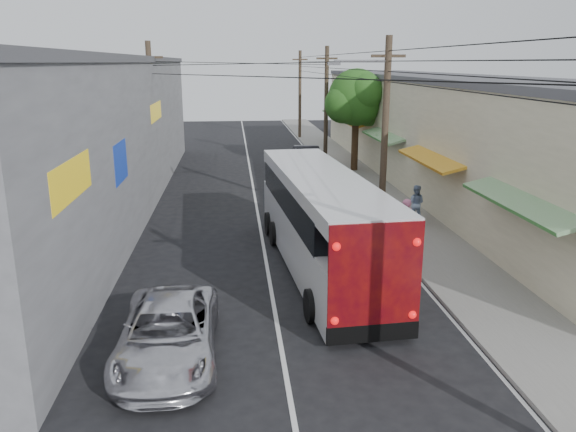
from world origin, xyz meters
name	(u,v)px	position (x,y,z in m)	size (l,w,h in m)	color
ground	(293,418)	(0.00, 0.00, 0.00)	(120.00, 120.00, 0.00)	black
sidewalk	(371,191)	(6.50, 20.00, 0.06)	(3.00, 80.00, 0.12)	slate
building_right	(441,130)	(10.99, 22.00, 3.15)	(7.09, 40.00, 6.25)	beige
building_left	(78,134)	(-8.50, 18.00, 3.65)	(7.20, 36.00, 7.25)	gray
utility_poles	(311,117)	(3.13, 20.33, 4.13)	(11.80, 45.28, 8.00)	#473828
street_tree	(357,99)	(6.87, 26.02, 4.67)	(4.40, 4.00, 6.60)	#3F2B19
coach_bus	(320,220)	(1.84, 8.47, 1.73)	(3.37, 11.74, 3.34)	silver
jeepney	(168,333)	(-2.74, 2.60, 0.69)	(2.31, 5.00, 1.39)	silver
parked_suv	(331,188)	(3.80, 17.60, 0.80)	(2.25, 5.54, 1.61)	gray
parked_car_mid	(316,163)	(4.21, 25.43, 0.71)	(1.68, 4.19, 1.43)	#28282E
parked_car_far	(307,158)	(3.80, 27.00, 0.77)	(1.64, 4.69, 1.55)	black
pedestrian_near	(405,222)	(5.40, 10.28, 1.04)	(0.67, 0.44, 1.85)	pink
pedestrian_far	(415,203)	(6.89, 13.57, 0.94)	(0.80, 0.62, 1.64)	#8398BE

